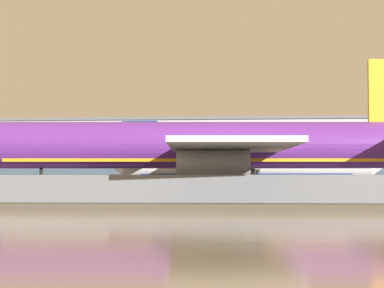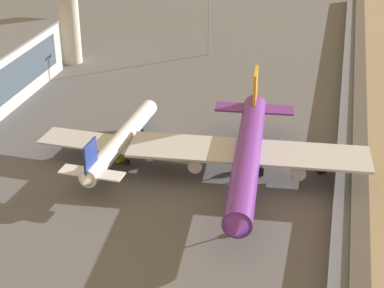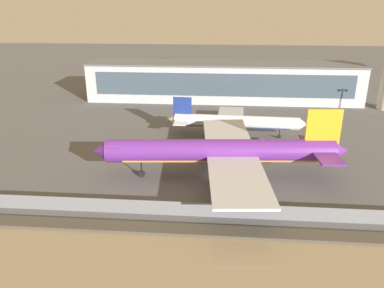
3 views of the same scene
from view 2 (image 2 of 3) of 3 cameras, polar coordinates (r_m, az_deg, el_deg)
name	(u,v)px [view 2 (image 2 of 3)]	position (r m, az deg, el deg)	size (l,w,h in m)	color
ground_plane	(242,185)	(115.21, 4.50, -3.67)	(500.00, 500.00, 0.00)	#565659
shoreline_seawall	(360,198)	(114.44, 14.72, -4.64)	(320.00, 3.00, 0.50)	#474238
perimeter_fence	(334,189)	(113.74, 12.52, -3.96)	(280.00, 0.10, 2.59)	slate
cargo_jet_purple	(248,154)	(114.28, 4.99, -0.85)	(50.87, 44.06, 14.24)	#602889
passenger_jet_white	(121,141)	(122.55, -6.34, 0.26)	(36.22, 31.16, 10.19)	white
baggage_tug	(319,166)	(121.65, 11.24, -1.96)	(3.57, 3.01, 1.80)	#1E2328
ops_van	(113,153)	(124.14, -7.01, -0.76)	(4.35, 5.57, 2.48)	yellow
apron_light_mast_apron_west	(209,13)	(177.82, 1.50, 11.56)	(3.20, 0.40, 21.03)	#93969B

